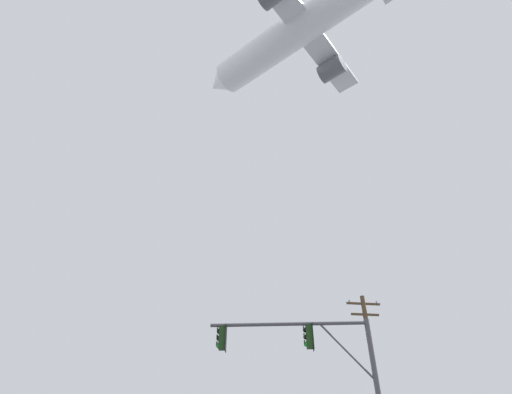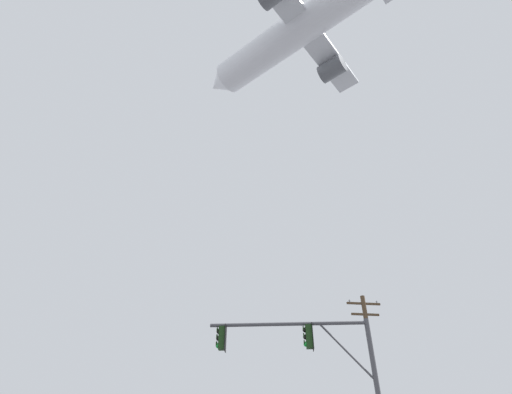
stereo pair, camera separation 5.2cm
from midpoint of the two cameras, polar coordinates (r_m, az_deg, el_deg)
name	(u,v)px [view 2 (the right image)]	position (r m, az deg, el deg)	size (l,w,h in m)	color
signal_pole_near	(316,362)	(16.66, 8.81, -22.65)	(6.43, 1.29, 6.69)	#4C4C51
utility_pole	(376,383)	(25.75, 17.15, -24.39)	(2.20, 0.28, 10.95)	brown
airplane	(300,29)	(55.19, 6.37, 23.12)	(24.53, 24.55, 8.42)	white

